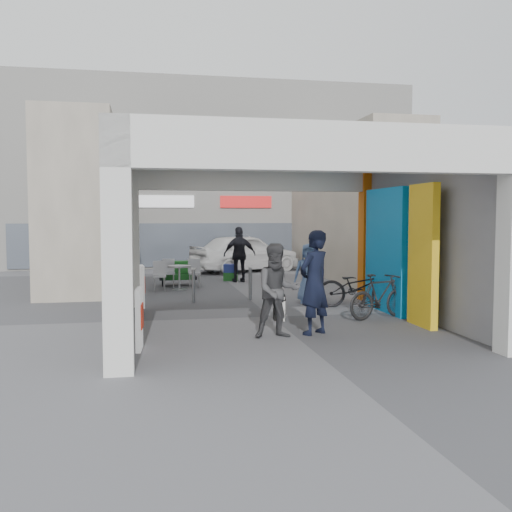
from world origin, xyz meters
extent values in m
plane|color=#5C5B61|center=(0.00, 0.00, 0.00)|extent=(90.00, 90.00, 0.00)
cube|color=silver|center=(-3.00, -4.00, 1.75)|extent=(0.40, 0.40, 3.50)
cube|color=silver|center=(-3.00, 2.00, 1.75)|extent=(0.40, 0.40, 3.50)
cube|color=#D25F0C|center=(3.00, 2.00, 1.75)|extent=(0.40, 0.40, 3.50)
plane|color=beige|center=(-3.00, -1.00, 1.75)|extent=(0.00, 6.40, 6.40)
plane|color=gray|center=(3.00, -1.00, 1.75)|extent=(0.00, 6.40, 6.40)
cube|color=#0C82CE|center=(2.70, 0.20, 1.40)|extent=(0.15, 2.00, 2.80)
cube|color=yellow|center=(2.70, -1.60, 1.40)|extent=(0.15, 1.00, 2.80)
plane|color=#A6A7A2|center=(0.00, -1.00, 3.50)|extent=(6.40, 6.40, 0.00)
cube|color=silver|center=(0.00, 2.05, 3.15)|extent=(6.40, 0.30, 0.70)
cube|color=silver|center=(0.00, -4.05, 3.15)|extent=(6.40, 0.30, 0.70)
cube|color=white|center=(0.00, 2.22, 3.10)|extent=(4.20, 0.05, 0.55)
cube|color=white|center=(0.00, 14.00, 4.00)|extent=(18.00, 4.00, 8.00)
cube|color=#515966|center=(0.00, 11.95, 1.00)|extent=(16.20, 0.06, 1.80)
cube|color=white|center=(-2.00, 11.96, 2.80)|extent=(2.60, 0.06, 0.50)
cube|color=red|center=(1.50, 11.96, 2.80)|extent=(2.20, 0.06, 0.50)
cube|color=#B6A996|center=(-4.50, 7.50, 2.50)|extent=(2.00, 9.00, 5.00)
cube|color=#B6A996|center=(4.50, 7.50, 2.50)|extent=(2.00, 9.00, 5.00)
cylinder|color=gray|center=(-1.48, 2.38, 0.43)|extent=(0.09, 0.09, 0.85)
cylinder|color=gray|center=(0.00, 2.55, 0.43)|extent=(0.09, 0.09, 0.86)
cylinder|color=gray|center=(1.45, 2.26, 0.48)|extent=(0.09, 0.09, 0.95)
cube|color=white|center=(-2.75, -2.60, 0.50)|extent=(0.12, 0.55, 1.00)
cube|color=red|center=(-2.71, -2.60, 0.55)|extent=(0.07, 0.39, 0.40)
cube|color=white|center=(-2.75, 1.87, 0.50)|extent=(0.13, 0.55, 1.00)
cube|color=red|center=(-2.71, 1.87, 0.55)|extent=(0.07, 0.39, 0.40)
cylinder|color=#A2A2A7|center=(-1.70, 4.97, 0.35)|extent=(0.06, 0.06, 0.70)
cylinder|color=#A2A2A7|center=(-1.70, 4.97, 0.01)|extent=(0.43, 0.43, 0.02)
cylinder|color=#A2A2A7|center=(-1.70, 4.97, 0.70)|extent=(0.68, 0.68, 0.05)
cube|color=#A2A2A7|center=(-2.28, 4.77, 0.22)|extent=(0.37, 0.37, 0.44)
cube|color=#A2A2A7|center=(-2.28, 4.95, 0.65)|extent=(0.37, 0.05, 0.44)
cube|color=#A2A2A7|center=(-1.21, 5.45, 0.22)|extent=(0.37, 0.37, 0.44)
cube|color=#A2A2A7|center=(-1.21, 5.63, 0.65)|extent=(0.37, 0.05, 0.44)
cube|color=#A2A2A7|center=(-1.99, 5.55, 0.22)|extent=(0.37, 0.37, 0.44)
cube|color=#A2A2A7|center=(-1.99, 5.73, 0.65)|extent=(0.37, 0.05, 0.44)
cube|color=black|center=(-1.69, 6.11, 0.14)|extent=(1.15, 0.58, 0.29)
cube|color=#185719|center=(-1.69, 5.96, 0.29)|extent=(0.96, 0.34, 0.17)
cube|color=#185719|center=(-1.69, 6.11, 0.48)|extent=(0.96, 0.34, 0.17)
cube|color=#185719|center=(-1.69, 6.25, 0.67)|extent=(0.96, 0.34, 0.17)
cube|color=#185719|center=(0.14, 7.14, 0.14)|extent=(0.52, 0.45, 0.28)
cube|color=navy|center=(0.14, 7.14, 0.42)|extent=(0.52, 0.45, 0.28)
cube|color=black|center=(0.09, -0.41, 0.12)|extent=(0.24, 0.31, 0.24)
cube|color=black|center=(0.09, -0.53, 0.29)|extent=(0.19, 0.16, 0.35)
cube|color=white|center=(0.09, -0.62, 0.25)|extent=(0.15, 0.03, 0.33)
cylinder|color=white|center=(0.04, -0.60, 0.14)|extent=(0.04, 0.04, 0.27)
cylinder|color=white|center=(0.15, -0.60, 0.14)|extent=(0.04, 0.04, 0.27)
sphere|color=black|center=(0.09, -0.55, 0.51)|extent=(0.19, 0.19, 0.19)
cube|color=white|center=(0.09, -0.65, 0.49)|extent=(0.08, 0.12, 0.06)
cone|color=black|center=(0.04, -0.51, 0.60)|extent=(0.07, 0.07, 0.08)
cone|color=black|center=(0.14, -0.51, 0.60)|extent=(0.07, 0.07, 0.08)
imported|color=black|center=(0.39, -1.95, 0.96)|extent=(0.83, 0.77, 1.91)
imported|color=#3F3F42|center=(-0.34, -2.10, 0.84)|extent=(0.83, 0.65, 1.68)
imported|color=#5876AC|center=(1.35, 1.79, 0.74)|extent=(0.84, 0.69, 1.49)
imported|color=black|center=(0.38, 6.69, 0.92)|extent=(1.10, 0.50, 1.83)
imported|color=black|center=(2.30, 0.81, 0.50)|extent=(2.03, 1.26, 1.01)
imported|color=black|center=(2.22, -0.67, 0.48)|extent=(1.66, 0.93, 0.96)
imported|color=silver|center=(1.15, 10.16, 0.75)|extent=(4.76, 3.31, 1.50)
camera|label=1|loc=(-2.58, -11.92, 2.14)|focal=40.00mm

